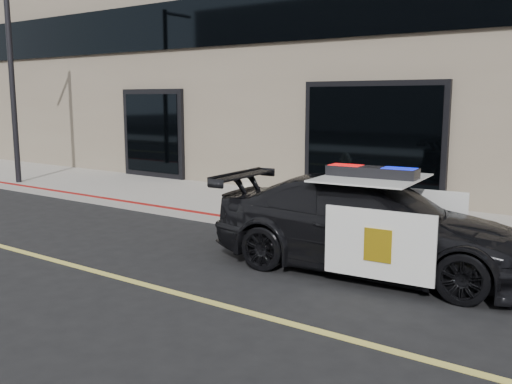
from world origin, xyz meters
The scene contains 5 objects.
ground centered at (0.00, 0.00, 0.00)m, with size 120.00×120.00×0.00m, color black.
sidewalk_n centered at (0.00, 5.25, 0.07)m, with size 60.00×3.50×0.15m, color gray.
police_car centered at (1.05, 2.39, 0.68)m, with size 2.69×4.98×1.53m.
fire_hydrant centered at (-2.75, 4.57, 0.55)m, with size 0.39×0.54×0.85m.
street_light centered at (-10.28, 3.83, 3.13)m, with size 0.15×1.37×5.40m.
Camera 1 is at (4.38, -5.12, 2.49)m, focal length 40.00 mm.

